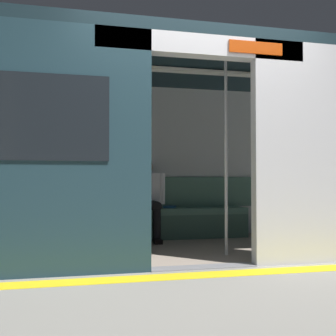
# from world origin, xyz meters

# --- Properties ---
(ground_plane) EXTENTS (60.00, 60.00, 0.00)m
(ground_plane) POSITION_xyz_m (0.00, 0.00, 0.00)
(ground_plane) COLOR gray
(platform_edge_strip) EXTENTS (8.00, 0.24, 0.01)m
(platform_edge_strip) POSITION_xyz_m (0.00, 0.30, 0.00)
(platform_edge_strip) COLOR yellow
(platform_edge_strip) RESTS_ON ground_plane
(train_car) EXTENTS (6.40, 2.50, 2.35)m
(train_car) POSITION_xyz_m (0.08, -1.09, 1.53)
(train_car) COLOR silver
(train_car) RESTS_ON ground_plane
(bench_seat) EXTENTS (2.58, 0.44, 0.43)m
(bench_seat) POSITION_xyz_m (0.00, -1.99, 0.33)
(bench_seat) COLOR #4C7566
(bench_seat) RESTS_ON ground_plane
(person_seated) EXTENTS (0.55, 0.68, 1.16)m
(person_seated) POSITION_xyz_m (0.19, -1.94, 0.66)
(person_seated) COLOR silver
(person_seated) RESTS_ON ground_plane
(handbag) EXTENTS (0.26, 0.15, 0.17)m
(handbag) POSITION_xyz_m (0.62, -2.04, 0.52)
(handbag) COLOR brown
(handbag) RESTS_ON bench_seat
(book) EXTENTS (0.23, 0.26, 0.03)m
(book) POSITION_xyz_m (-0.17, -2.06, 0.45)
(book) COLOR #26598C
(book) RESTS_ON bench_seat
(grab_pole_door) EXTENTS (0.04, 0.04, 2.21)m
(grab_pole_door) POSITION_xyz_m (0.46, -0.50, 1.11)
(grab_pole_door) COLOR silver
(grab_pole_door) RESTS_ON ground_plane
(grab_pole_far) EXTENTS (0.04, 0.04, 2.21)m
(grab_pole_far) POSITION_xyz_m (-0.46, -0.57, 1.11)
(grab_pole_far) COLOR silver
(grab_pole_far) RESTS_ON ground_plane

